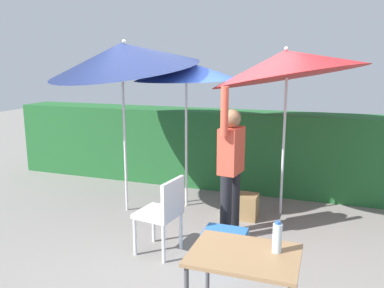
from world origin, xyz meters
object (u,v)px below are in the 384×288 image
object	(u,v)px
umbrella_yellow	(286,64)
crate_cardboard	(240,206)
bottle_water	(277,238)
umbrella_rainbow	(186,71)
person_vendor	(231,164)
chair_plastic	(163,211)
folding_table	(244,265)
umbrella_orange	(123,56)
cooler_box	(225,247)

from	to	relation	value
umbrella_yellow	crate_cardboard	bearing A→B (deg)	-149.30
bottle_water	umbrella_rainbow	bearing A→B (deg)	122.56
person_vendor	chair_plastic	world-z (taller)	person_vendor
crate_cardboard	chair_plastic	bearing A→B (deg)	-114.63
folding_table	person_vendor	bearing A→B (deg)	106.61
folding_table	bottle_water	bearing A→B (deg)	24.05
person_vendor	umbrella_yellow	bearing A→B (deg)	60.80
umbrella_rainbow	folding_table	distance (m)	3.34
crate_cardboard	folding_table	distance (m)	2.61
umbrella_rainbow	umbrella_yellow	world-z (taller)	umbrella_yellow
umbrella_yellow	folding_table	bearing A→B (deg)	-88.93
umbrella_rainbow	person_vendor	bearing A→B (deg)	-42.71
umbrella_rainbow	umbrella_orange	distance (m)	0.90
person_vendor	bottle_water	distance (m)	1.95
umbrella_orange	cooler_box	distance (m)	2.86
umbrella_rainbow	umbrella_orange	world-z (taller)	umbrella_orange
chair_plastic	bottle_water	size ratio (longest dim) A/B	3.71
umbrella_rainbow	person_vendor	xyz separation A→B (m)	(0.87, -0.81, -1.09)
umbrella_rainbow	cooler_box	size ratio (longest dim) A/B	4.83
person_vendor	bottle_water	xyz separation A→B (m)	(0.78, -1.79, -0.05)
umbrella_rainbow	umbrella_yellow	bearing A→B (deg)	4.46
person_vendor	folding_table	size ratio (longest dim) A/B	2.35
umbrella_orange	person_vendor	size ratio (longest dim) A/B	1.40
chair_plastic	cooler_box	distance (m)	0.78
chair_plastic	umbrella_yellow	bearing A→B (deg)	55.52
umbrella_orange	bottle_water	world-z (taller)	umbrella_orange
crate_cardboard	folding_table	xyz separation A→B (m)	(0.56, -2.50, 0.50)
umbrella_yellow	umbrella_orange	bearing A→B (deg)	-164.73
umbrella_orange	person_vendor	world-z (taller)	umbrella_orange
umbrella_yellow	cooler_box	size ratio (longest dim) A/B	5.56
umbrella_yellow	folding_table	size ratio (longest dim) A/B	3.17
umbrella_orange	chair_plastic	size ratio (longest dim) A/B	2.96
person_vendor	crate_cardboard	xyz separation A→B (m)	(0.00, 0.61, -0.76)
umbrella_rainbow	folding_table	bearing A→B (deg)	-61.94
umbrella_orange	folding_table	size ratio (longest dim) A/B	3.29
umbrella_rainbow	crate_cardboard	world-z (taller)	umbrella_rainbow
person_vendor	folding_table	xyz separation A→B (m)	(0.56, -1.89, -0.26)
bottle_water	umbrella_yellow	bearing A→B (deg)	95.77
umbrella_rainbow	umbrella_yellow	xyz separation A→B (m)	(1.38, 0.11, 0.10)
umbrella_yellow	bottle_water	bearing A→B (deg)	-84.23
umbrella_rainbow	cooler_box	distance (m)	2.56
umbrella_orange	umbrella_rainbow	bearing A→B (deg)	32.49
crate_cardboard	bottle_water	bearing A→B (deg)	-71.99
person_vendor	cooler_box	xyz separation A→B (m)	(0.11, -0.68, -0.75)
chair_plastic	umbrella_rainbow	bearing A→B (deg)	100.24
umbrella_orange	person_vendor	xyz separation A→B (m)	(1.61, -0.33, -1.29)
chair_plastic	umbrella_orange	bearing A→B (deg)	134.35
umbrella_rainbow	bottle_water	distance (m)	3.28
umbrella_rainbow	crate_cardboard	xyz separation A→B (m)	(0.88, -0.19, -1.85)
umbrella_rainbow	umbrella_orange	size ratio (longest dim) A/B	0.84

